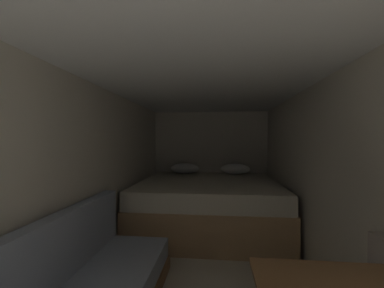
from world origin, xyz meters
The scene contains 6 objects.
ground_plane centered at (0.00, 2.09, 0.00)m, with size 7.11×7.11×0.00m, color beige.
wall_back centered at (0.00, 4.67, 0.98)m, with size 2.34×0.05×1.96m, color beige.
wall_left centered at (-1.15, 2.09, 0.98)m, with size 0.05×5.11×1.96m, color beige.
wall_right centered at (1.15, 2.09, 0.98)m, with size 0.05×5.11×1.96m, color beige.
ceiling_slab centered at (0.00, 2.09, 1.98)m, with size 2.34×5.11×0.05m, color white.
bed centered at (0.00, 3.62, 0.38)m, with size 2.12×1.99×0.95m.
Camera 1 is at (0.13, -0.15, 1.37)m, focal length 22.33 mm.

